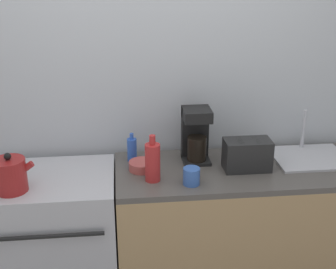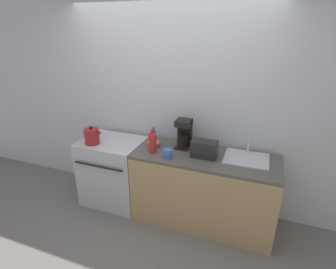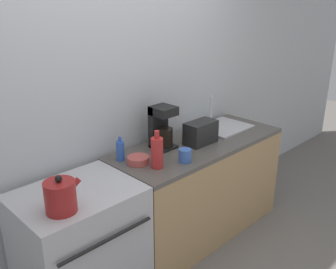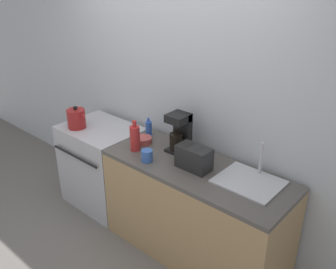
% 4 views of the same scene
% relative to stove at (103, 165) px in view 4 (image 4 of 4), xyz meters
% --- Properties ---
extents(ground_plane, '(12.00, 12.00, 0.00)m').
position_rel_stove_xyz_m(ground_plane, '(0.63, -0.30, -0.45)').
color(ground_plane, slate).
extents(wall_back, '(8.00, 0.05, 2.60)m').
position_rel_stove_xyz_m(wall_back, '(0.63, 0.39, 0.85)').
color(wall_back, silver).
rests_on(wall_back, ground_plane).
extents(stove, '(0.78, 0.65, 0.88)m').
position_rel_stove_xyz_m(stove, '(0.00, 0.00, 0.00)').
color(stove, '#B7B7BC').
rests_on(stove, ground_plane).
extents(counter_block, '(1.63, 0.63, 0.88)m').
position_rel_stove_xyz_m(counter_block, '(1.22, 0.01, -0.01)').
color(counter_block, tan).
rests_on(counter_block, ground_plane).
extents(kettle, '(0.23, 0.18, 0.23)m').
position_rel_stove_xyz_m(kettle, '(-0.18, -0.14, 0.53)').
color(kettle, maroon).
rests_on(kettle, stove).
extents(toaster, '(0.28, 0.16, 0.19)m').
position_rel_stove_xyz_m(toaster, '(1.20, -0.01, 0.53)').
color(toaster, black).
rests_on(toaster, counter_block).
extents(coffee_maker, '(0.17, 0.18, 0.35)m').
position_rel_stove_xyz_m(coffee_maker, '(0.91, 0.16, 0.61)').
color(coffee_maker, black).
rests_on(coffee_maker, counter_block).
extents(sink_tray, '(0.48, 0.39, 0.28)m').
position_rel_stove_xyz_m(sink_tray, '(1.65, 0.10, 0.44)').
color(sink_tray, '#B7B7BC').
rests_on(sink_tray, counter_block).
extents(bottle_red, '(0.09, 0.09, 0.28)m').
position_rel_stove_xyz_m(bottle_red, '(0.62, -0.10, 0.55)').
color(bottle_red, '#B72828').
rests_on(bottle_red, counter_block).
extents(bottle_blue, '(0.06, 0.06, 0.19)m').
position_rel_stove_xyz_m(bottle_blue, '(0.51, 0.19, 0.51)').
color(bottle_blue, '#2D56B7').
rests_on(bottle_blue, counter_block).
extents(cup_blue, '(0.10, 0.10, 0.10)m').
position_rel_stove_xyz_m(cup_blue, '(0.83, -0.17, 0.48)').
color(cup_blue, '#3860B2').
rests_on(cup_blue, counter_block).
extents(bowl, '(0.16, 0.16, 0.05)m').
position_rel_stove_xyz_m(bowl, '(0.56, 0.05, 0.46)').
color(bowl, '#B24C47').
rests_on(bowl, counter_block).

